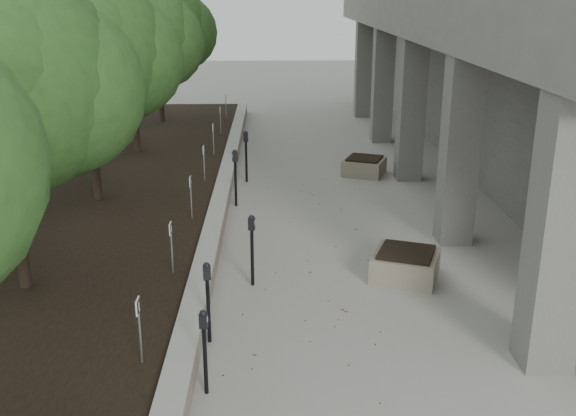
{
  "coord_description": "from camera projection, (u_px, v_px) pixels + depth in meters",
  "views": [
    {
      "loc": [
        -0.55,
        -7.41,
        5.24
      ],
      "look_at": [
        -0.24,
        5.04,
        1.1
      ],
      "focal_mm": 41.01,
      "sensor_mm": 36.0,
      "label": 1
    }
  ],
  "objects": [
    {
      "name": "crabapple_tree_4",
      "position": [
        131.0,
        63.0,
        19.93
      ],
      "size": [
        4.6,
        4.0,
        5.44
      ],
      "primitive_type": null,
      "color": "#254D1D",
      "rests_on": "planting_bed"
    },
    {
      "name": "crabapple_tree_3",
      "position": [
        88.0,
        86.0,
        15.19
      ],
      "size": [
        4.6,
        4.0,
        5.44
      ],
      "primitive_type": null,
      "color": "#254D1D",
      "rests_on": "planting_bed"
    },
    {
      "name": "crabapple_tree_5",
      "position": [
        158.0,
        49.0,
        24.67
      ],
      "size": [
        4.6,
        4.0,
        5.44
      ],
      "primitive_type": null,
      "color": "#254D1D",
      "rests_on": "planting_bed"
    },
    {
      "name": "planter_back",
      "position": [
        364.0,
        166.0,
        19.56
      ],
      "size": [
        1.47,
        1.47,
        0.53
      ],
      "primitive_type": null,
      "rotation": [
        0.0,
        0.0,
        -0.38
      ],
      "color": "gray",
      "rests_on": "ground"
    },
    {
      "name": "parking_sign_4",
      "position": [
        191.0,
        197.0,
        14.53
      ],
      "size": [
        0.04,
        0.22,
        0.96
      ],
      "primitive_type": null,
      "color": "black",
      "rests_on": "planting_bed"
    },
    {
      "name": "parking_meter_2",
      "position": [
        205.0,
        352.0,
        8.79
      ],
      "size": [
        0.14,
        0.11,
        1.26
      ],
      "primitive_type": null,
      "rotation": [
        0.0,
        0.0,
        -0.18
      ],
      "color": "black",
      "rests_on": "ground"
    },
    {
      "name": "parking_meter_3",
      "position": [
        252.0,
        251.0,
        12.06
      ],
      "size": [
        0.15,
        0.13,
        1.39
      ],
      "primitive_type": null,
      "rotation": [
        0.0,
        0.0,
        -0.22
      ],
      "color": "black",
      "rests_on": "ground"
    },
    {
      "name": "parking_meter_1",
      "position": [
        208.0,
        303.0,
        10.09
      ],
      "size": [
        0.15,
        0.12,
        1.35
      ],
      "primitive_type": null,
      "rotation": [
        0.0,
        0.0,
        0.18
      ],
      "color": "black",
      "rests_on": "ground"
    },
    {
      "name": "planter_front",
      "position": [
        406.0,
        264.0,
        12.51
      ],
      "size": [
        1.52,
        1.52,
        0.55
      ],
      "primitive_type": null,
      "rotation": [
        0.0,
        0.0,
        -0.36
      ],
      "color": "gray",
      "rests_on": "ground"
    },
    {
      "name": "parking_sign_8",
      "position": [
        226.0,
        106.0,
        25.91
      ],
      "size": [
        0.04,
        0.22,
        0.96
      ],
      "primitive_type": null,
      "color": "black",
      "rests_on": "planting_bed"
    },
    {
      "name": "parking_sign_6",
      "position": [
        213.0,
        139.0,
        20.22
      ],
      "size": [
        0.04,
        0.22,
        0.96
      ],
      "primitive_type": null,
      "color": "black",
      "rests_on": "planting_bed"
    },
    {
      "name": "parking_sign_7",
      "position": [
        220.0,
        121.0,
        23.07
      ],
      "size": [
        0.04,
        0.22,
        0.96
      ],
      "primitive_type": null,
      "color": "black",
      "rests_on": "planting_bed"
    },
    {
      "name": "parking_sign_2",
      "position": [
        140.0,
        331.0,
        8.84
      ],
      "size": [
        0.04,
        0.22,
        0.96
      ],
      "primitive_type": null,
      "color": "black",
      "rests_on": "planting_bed"
    },
    {
      "name": "ground",
      "position": [
        316.0,
        406.0,
        8.7
      ],
      "size": [
        90.0,
        90.0,
        0.0
      ],
      "primitive_type": "plane",
      "color": "#A49F96",
      "rests_on": "ground"
    },
    {
      "name": "parking_sign_3",
      "position": [
        172.0,
        248.0,
        11.68
      ],
      "size": [
        0.04,
        0.22,
        0.96
      ],
      "primitive_type": null,
      "color": "black",
      "rests_on": "planting_bed"
    },
    {
      "name": "planting_bed",
      "position": [
        82.0,
        194.0,
        17.04
      ],
      "size": [
        7.0,
        26.0,
        0.4
      ],
      "primitive_type": "cube",
      "color": "black",
      "rests_on": "ground"
    },
    {
      "name": "parking_meter_4",
      "position": [
        236.0,
        178.0,
        16.55
      ],
      "size": [
        0.17,
        0.15,
        1.47
      ],
      "primitive_type": null,
      "rotation": [
        0.0,
        0.0,
        0.37
      ],
      "color": "black",
      "rests_on": "ground"
    },
    {
      "name": "berry_scatter",
      "position": [
        295.0,
        259.0,
        13.43
      ],
      "size": [
        3.3,
        14.1,
        0.02
      ],
      "primitive_type": null,
      "color": "maroon",
      "rests_on": "ground"
    },
    {
      "name": "parking_meter_5",
      "position": [
        246.0,
        157.0,
        18.64
      ],
      "size": [
        0.16,
        0.12,
        1.49
      ],
      "primitive_type": null,
      "rotation": [
        0.0,
        0.0,
        -0.11
      ],
      "color": "black",
      "rests_on": "ground"
    },
    {
      "name": "retaining_wall",
      "position": [
        223.0,
        192.0,
        17.11
      ],
      "size": [
        0.39,
        26.0,
        0.5
      ],
      "primitive_type": null,
      "color": "gray",
      "rests_on": "ground"
    },
    {
      "name": "parking_sign_5",
      "position": [
        204.0,
        163.0,
        17.38
      ],
      "size": [
        0.04,
        0.22,
        0.96
      ],
      "primitive_type": null,
      "color": "black",
      "rests_on": "planting_bed"
    },
    {
      "name": "crabapple_tree_2",
      "position": [
        5.0,
        130.0,
        10.44
      ],
      "size": [
        4.6,
        4.0,
        5.44
      ],
      "primitive_type": null,
      "color": "#254D1D",
      "rests_on": "planting_bed"
    }
  ]
}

